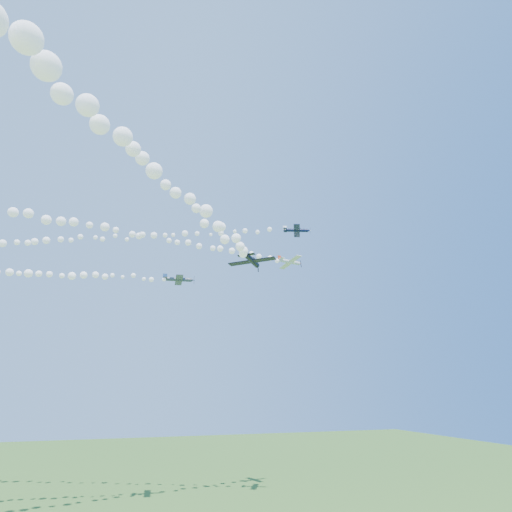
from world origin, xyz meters
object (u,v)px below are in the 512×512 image
object	(u,v)px
plane_white	(290,262)
plane_navy	(297,230)
plane_grey	(179,279)
plane_black	(252,261)

from	to	relation	value
plane_white	plane_navy	size ratio (longest dim) A/B	1.13
plane_grey	plane_white	bearing A→B (deg)	13.19
plane_navy	plane_grey	size ratio (longest dim) A/B	0.92
plane_grey	plane_black	size ratio (longest dim) A/B	1.02
plane_navy	plane_black	distance (m)	30.21
plane_grey	plane_black	bearing A→B (deg)	-69.10
plane_black	plane_white	bearing A→B (deg)	2.16
plane_white	plane_black	size ratio (longest dim) A/B	1.05
plane_navy	plane_grey	distance (m)	27.09
plane_white	plane_black	world-z (taller)	plane_white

